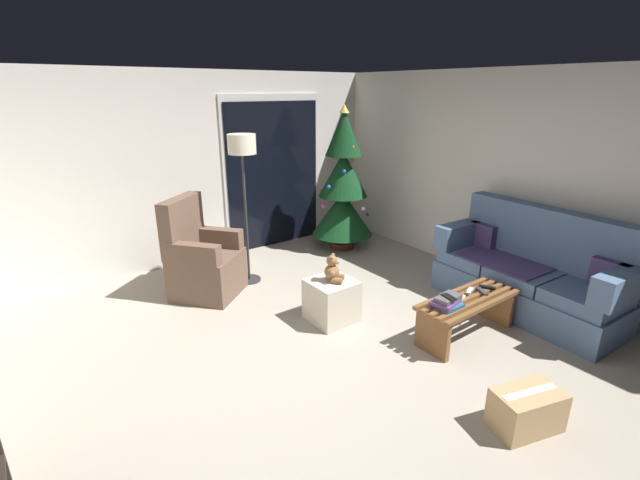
% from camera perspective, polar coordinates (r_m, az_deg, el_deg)
% --- Properties ---
extents(ground_plane, '(7.00, 7.00, 0.00)m').
position_cam_1_polar(ground_plane, '(3.99, 1.43, -15.47)').
color(ground_plane, '#9E9384').
extents(wall_back, '(5.72, 0.12, 2.50)m').
position_cam_1_polar(wall_back, '(6.09, -16.69, 8.68)').
color(wall_back, silver).
rests_on(wall_back, ground).
extents(wall_right, '(0.12, 6.00, 2.50)m').
position_cam_1_polar(wall_right, '(5.63, 25.35, 6.86)').
color(wall_right, silver).
rests_on(wall_right, ground).
extents(patio_door_frame, '(1.60, 0.02, 2.20)m').
position_cam_1_polar(patio_door_frame, '(6.57, -6.06, 8.75)').
color(patio_door_frame, silver).
rests_on(patio_door_frame, ground).
extents(patio_door_glass, '(1.50, 0.02, 2.10)m').
position_cam_1_polar(patio_door_glass, '(6.56, -5.96, 8.30)').
color(patio_door_glass, black).
rests_on(patio_door_glass, ground).
extents(couch, '(0.88, 1.98, 1.08)m').
position_cam_1_polar(couch, '(5.19, 25.61, -3.97)').
color(couch, slate).
rests_on(couch, ground).
extents(coffee_table, '(1.10, 0.40, 0.41)m').
position_cam_1_polar(coffee_table, '(4.44, 18.56, -8.69)').
color(coffee_table, brown).
rests_on(coffee_table, ground).
extents(remote_black, '(0.11, 0.16, 0.02)m').
position_cam_1_polar(remote_black, '(4.62, 20.86, -5.76)').
color(remote_black, black).
rests_on(remote_black, coffee_table).
extents(remote_graphite, '(0.11, 0.16, 0.02)m').
position_cam_1_polar(remote_graphite, '(4.52, 20.27, -6.26)').
color(remote_graphite, '#333338').
rests_on(remote_graphite, coffee_table).
extents(remote_white, '(0.16, 0.07, 0.02)m').
position_cam_1_polar(remote_white, '(4.30, 17.69, -7.24)').
color(remote_white, silver).
rests_on(remote_white, coffee_table).
extents(remote_silver, '(0.16, 0.10, 0.02)m').
position_cam_1_polar(remote_silver, '(4.49, 18.85, -6.27)').
color(remote_silver, '#ADADB2').
rests_on(remote_silver, coffee_table).
extents(book_stack, '(0.29, 0.24, 0.10)m').
position_cam_1_polar(book_stack, '(4.13, 16.18, -7.69)').
color(book_stack, '#285684').
rests_on(book_stack, coffee_table).
extents(cell_phone, '(0.10, 0.15, 0.01)m').
position_cam_1_polar(cell_phone, '(4.08, 16.40, -7.10)').
color(cell_phone, black).
rests_on(cell_phone, book_stack).
extents(christmas_tree, '(0.88, 0.88, 2.07)m').
position_cam_1_polar(christmas_tree, '(6.36, 3.00, 6.79)').
color(christmas_tree, '#4C1E19').
rests_on(christmas_tree, ground).
extents(armchair, '(0.96, 0.96, 1.13)m').
position_cam_1_polar(armchair, '(5.19, -15.00, -2.66)').
color(armchair, brown).
rests_on(armchair, ground).
extents(floor_lamp, '(0.32, 0.32, 1.78)m').
position_cam_1_polar(floor_lamp, '(5.14, -10.01, 10.31)').
color(floor_lamp, '#2D2D30').
rests_on(floor_lamp, ground).
extents(ottoman, '(0.44, 0.44, 0.44)m').
position_cam_1_polar(ottoman, '(4.52, 1.51, -7.85)').
color(ottoman, beige).
rests_on(ottoman, ground).
extents(teddy_bear_chestnut, '(0.21, 0.22, 0.29)m').
position_cam_1_polar(teddy_bear_chestnut, '(4.37, 1.69, -3.90)').
color(teddy_bear_chestnut, brown).
rests_on(teddy_bear_chestnut, ottoman).
extents(cardboard_box_taped_mid_floor, '(0.53, 0.41, 0.30)m').
position_cam_1_polar(cardboard_box_taped_mid_floor, '(3.57, 25.24, -19.31)').
color(cardboard_box_taped_mid_floor, tan).
rests_on(cardboard_box_taped_mid_floor, ground).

